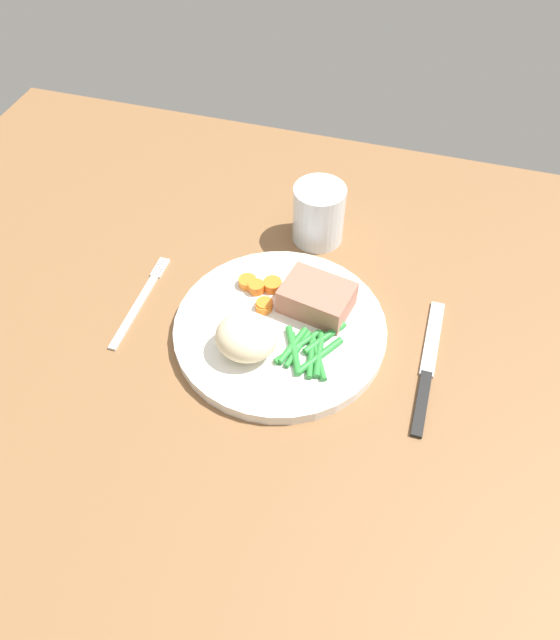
% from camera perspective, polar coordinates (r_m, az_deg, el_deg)
% --- Properties ---
extents(dining_table, '(1.20, 0.90, 0.02)m').
position_cam_1_polar(dining_table, '(0.77, -2.10, -1.66)').
color(dining_table, brown).
rests_on(dining_table, ground).
extents(dinner_plate, '(0.27, 0.27, 0.02)m').
position_cam_1_polar(dinner_plate, '(0.75, -0.00, -0.88)').
color(dinner_plate, white).
rests_on(dinner_plate, dining_table).
extents(meat_portion, '(0.10, 0.08, 0.04)m').
position_cam_1_polar(meat_portion, '(0.75, 3.54, 2.14)').
color(meat_portion, '#A86B56').
rests_on(meat_portion, dinner_plate).
extents(mashed_potatoes, '(0.07, 0.07, 0.05)m').
position_cam_1_polar(mashed_potatoes, '(0.70, -2.99, -1.68)').
color(mashed_potatoes, beige).
rests_on(mashed_potatoes, dinner_plate).
extents(carrot_slices, '(0.06, 0.06, 0.01)m').
position_cam_1_polar(carrot_slices, '(0.77, -1.73, 2.60)').
color(carrot_slices, orange).
rests_on(carrot_slices, dinner_plate).
extents(green_beans, '(0.07, 0.09, 0.01)m').
position_cam_1_polar(green_beans, '(0.72, 2.65, -2.92)').
color(green_beans, '#2D8C38').
rests_on(green_beans, dinner_plate).
extents(fork, '(0.01, 0.17, 0.00)m').
position_cam_1_polar(fork, '(0.81, -13.21, 1.73)').
color(fork, silver).
rests_on(fork, dining_table).
extents(knife, '(0.02, 0.20, 0.01)m').
position_cam_1_polar(knife, '(0.74, 13.89, -4.47)').
color(knife, black).
rests_on(knife, dining_table).
extents(water_glass, '(0.07, 0.07, 0.09)m').
position_cam_1_polar(water_glass, '(0.86, 3.68, 9.76)').
color(water_glass, silver).
rests_on(water_glass, dining_table).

